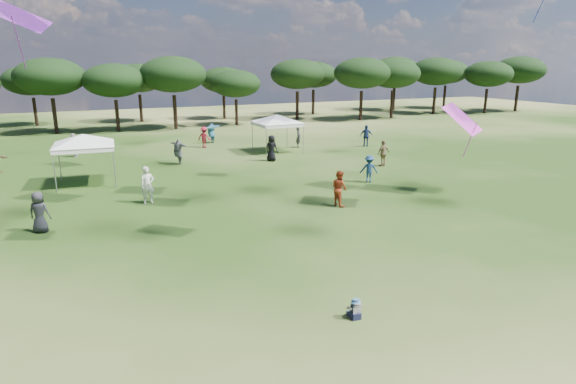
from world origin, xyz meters
name	(u,v)px	position (x,y,z in m)	size (l,w,h in m)	color
ground	(418,362)	(0.00, 0.00, 0.00)	(140.00, 140.00, 0.00)	#294715
tree_line	(159,76)	(2.39, 47.41, 5.42)	(108.78, 17.63, 7.77)	black
tent_left	(83,136)	(-6.42, 21.98, 2.80)	(6.56, 6.56, 3.23)	gray
tent_right	(277,116)	(7.84, 27.10, 2.82)	(6.59, 6.59, 3.24)	gray
toddler	(355,309)	(-0.29, 2.35, 0.26)	(0.40, 0.44, 0.59)	black
festival_crowd	(194,153)	(0.49, 24.45, 0.88)	(30.66, 22.77, 1.88)	silver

